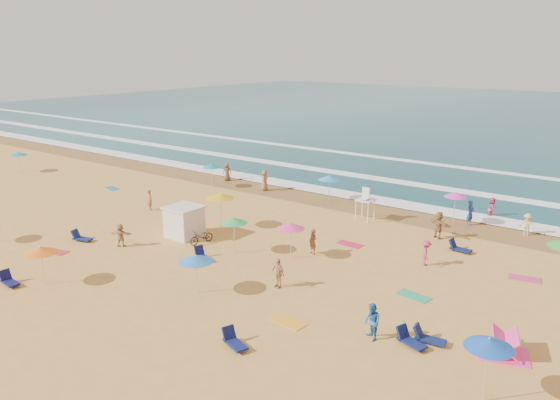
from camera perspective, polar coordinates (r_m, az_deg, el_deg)
The scene contains 12 objects.
ground at distance 35.27m, azimuth -3.46°, elevation -4.92°, with size 220.00×220.00×0.00m, color gold.
ocean at distance 111.94m, azimuth 25.70°, elevation 7.69°, with size 220.00×140.00×0.18m, color #0C4756.
wet_sand at distance 45.05m, azimuth 6.82°, elevation -0.43°, with size 220.00×220.00×0.00m, color olive.
surf_foam at distance 52.63m, azimuth 11.65°, elevation 1.79°, with size 200.00×18.70×0.05m.
cabana at distance 37.37m, azimuth -9.97°, elevation -2.33°, with size 2.00×2.00×2.00m, color silver.
cabana_roof at distance 37.06m, azimuth -10.04°, elevation -0.76°, with size 2.20×2.20×0.12m, color silver.
bicycle at distance 36.03m, azimuth -8.18°, elevation -3.82°, with size 0.62×1.78×0.93m, color black.
lifeguard_stand at distance 40.83m, azimuth 8.90°, elevation -0.67°, with size 1.20×1.20×2.10m, color white, non-canonical shape.
beach_umbrellas at distance 36.27m, azimuth -5.38°, elevation -0.86°, with size 55.82×25.22×0.78m.
loungers at distance 28.09m, azimuth 4.94°, elevation -10.12°, with size 46.96×20.17×0.34m.
towels at distance 35.37m, azimuth -10.54°, elevation -5.08°, with size 45.06×19.92×0.03m.
beachgoers at distance 38.19m, azimuth 1.22°, elevation -1.96°, with size 41.85×26.48×2.14m.
Camera 1 is at (21.43, -25.18, 12.30)m, focal length 35.00 mm.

